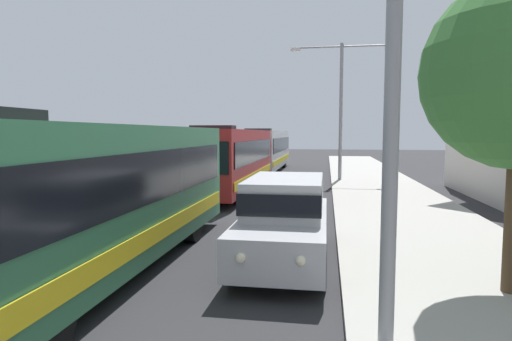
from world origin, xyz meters
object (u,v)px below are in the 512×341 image
at_px(bus_second_in_line, 230,158).
at_px(bus_middle, 266,149).
at_px(bus_lead, 96,193).
at_px(box_truck_oncoming, 234,147).
at_px(streetlamp_mid, 341,96).
at_px(white_suv, 285,216).

distance_m(bus_second_in_line, bus_middle, 12.18).
distance_m(bus_lead, box_truck_oncoming, 28.78).
xyz_separation_m(box_truck_oncoming, streetlamp_mid, (8.70, -10.68, 3.34)).
bearing_deg(bus_middle, white_suv, -80.87).
xyz_separation_m(bus_second_in_line, box_truck_oncoming, (-3.30, 16.22, 0.02)).
bearing_deg(bus_middle, streetlamp_mid, -50.91).
bearing_deg(white_suv, streetlamp_mid, 84.07).
relative_size(bus_second_in_line, white_suv, 2.11).
bearing_deg(bus_middle, bus_second_in_line, -90.00).
height_order(bus_middle, streetlamp_mid, streetlamp_mid).
distance_m(white_suv, streetlamp_mid, 16.94).
bearing_deg(bus_second_in_line, bus_lead, -90.00).
bearing_deg(streetlamp_mid, box_truck_oncoming, 129.16).
xyz_separation_m(white_suv, streetlamp_mid, (1.70, 16.37, 4.01)).
distance_m(bus_second_in_line, white_suv, 11.47).
relative_size(bus_lead, streetlamp_mid, 1.32).
height_order(bus_middle, white_suv, bus_middle).
bearing_deg(bus_middle, box_truck_oncoming, 129.27).
height_order(bus_lead, streetlamp_mid, streetlamp_mid).
bearing_deg(bus_middle, bus_lead, -90.00).
height_order(bus_lead, bus_middle, same).
relative_size(bus_middle, box_truck_oncoming, 1.61).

